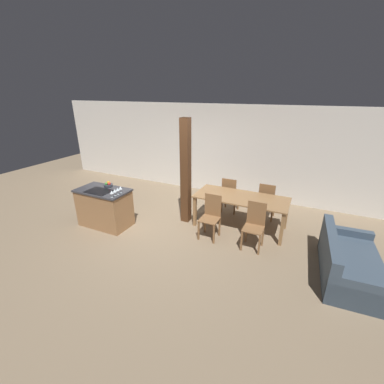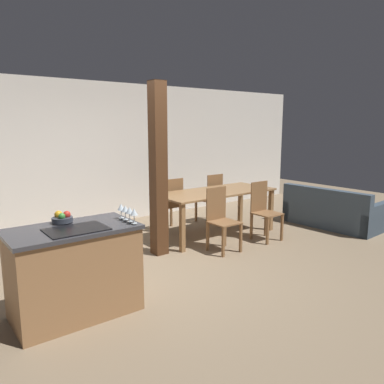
{
  "view_description": "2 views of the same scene",
  "coord_description": "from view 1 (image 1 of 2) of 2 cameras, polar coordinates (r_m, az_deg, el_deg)",
  "views": [
    {
      "loc": [
        2.87,
        -4.59,
        3.06
      ],
      "look_at": [
        0.6,
        0.2,
        0.95
      ],
      "focal_mm": 24.0,
      "sensor_mm": 36.0,
      "label": 1
    },
    {
      "loc": [
        -2.6,
        -3.99,
        1.89
      ],
      "look_at": [
        0.6,
        0.2,
        0.95
      ],
      "focal_mm": 35.0,
      "sensor_mm": 36.0,
      "label": 2
    }
  ],
  "objects": [
    {
      "name": "couch",
      "position": [
        5.36,
        31.35,
        -13.46
      ],
      "size": [
        0.99,
        1.77,
        0.75
      ],
      "rotation": [
        0.0,
        0.0,
        1.62
      ],
      "color": "#3D4C5B",
      "rests_on": "ground_plane"
    },
    {
      "name": "dining_chair_far_left",
      "position": [
        6.81,
        8.37,
        -0.56
      ],
      "size": [
        0.4,
        0.4,
        0.97
      ],
      "rotation": [
        0.0,
        0.0,
        3.14
      ],
      "color": "brown",
      "rests_on": "ground_plane"
    },
    {
      "name": "wine_glass_near",
      "position": [
        5.72,
        -17.44,
        -0.06
      ],
      "size": [
        0.08,
        0.08,
        0.15
      ],
      "color": "silver",
      "rests_on": "kitchen_island"
    },
    {
      "name": "wine_glass_end",
      "position": [
        5.91,
        -15.63,
        0.86
      ],
      "size": [
        0.08,
        0.08,
        0.15
      ],
      "color": "silver",
      "rests_on": "kitchen_island"
    },
    {
      "name": "dining_chair_near_left",
      "position": [
        5.64,
        4.21,
        -5.28
      ],
      "size": [
        0.4,
        0.4,
        0.97
      ],
      "color": "brown",
      "rests_on": "ground_plane"
    },
    {
      "name": "timber_post",
      "position": [
        6.05,
        -1.4,
        4.33
      ],
      "size": [
        0.2,
        0.2,
        2.51
      ],
      "color": "#4C2D19",
      "rests_on": "ground_plane"
    },
    {
      "name": "dining_chair_near_right",
      "position": [
        5.42,
        13.69,
        -7.1
      ],
      "size": [
        0.4,
        0.4,
        0.97
      ],
      "color": "brown",
      "rests_on": "ground_plane"
    },
    {
      "name": "wine_glass_middle",
      "position": [
        5.78,
        -16.82,
        0.26
      ],
      "size": [
        0.08,
        0.08,
        0.15
      ],
      "color": "silver",
      "rests_on": "kitchen_island"
    },
    {
      "name": "dining_table",
      "position": [
        6.03,
        10.83,
        -1.9
      ],
      "size": [
        2.12,
        0.91,
        0.78
      ],
      "color": "olive",
      "rests_on": "ground_plane"
    },
    {
      "name": "fruit_bowl",
      "position": [
        6.44,
        -18.13,
        1.6
      ],
      "size": [
        0.21,
        0.21,
        0.11
      ],
      "color": "#383D47",
      "rests_on": "kitchen_island"
    },
    {
      "name": "ground_plane",
      "position": [
        6.21,
        -5.86,
        -7.91
      ],
      "size": [
        16.0,
        16.0,
        0.0
      ],
      "primitive_type": "plane",
      "color": "#847056"
    },
    {
      "name": "wall_back",
      "position": [
        8.06,
        3.97,
        9.42
      ],
      "size": [
        11.2,
        0.08,
        2.7
      ],
      "color": "silver",
      "rests_on": "ground_plane"
    },
    {
      "name": "kitchen_island",
      "position": [
        6.47,
        -18.81,
        -3.25
      ],
      "size": [
        1.23,
        0.71,
        0.92
      ],
      "color": "#9E7047",
      "rests_on": "ground_plane"
    },
    {
      "name": "wine_glass_far",
      "position": [
        5.84,
        -16.22,
        0.56
      ],
      "size": [
        0.08,
        0.08,
        0.15
      ],
      "color": "silver",
      "rests_on": "kitchen_island"
    },
    {
      "name": "dining_chair_far_right",
      "position": [
        6.63,
        16.23,
        -1.88
      ],
      "size": [
        0.4,
        0.4,
        0.97
      ],
      "rotation": [
        0.0,
        0.0,
        3.14
      ],
      "color": "brown",
      "rests_on": "ground_plane"
    }
  ]
}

